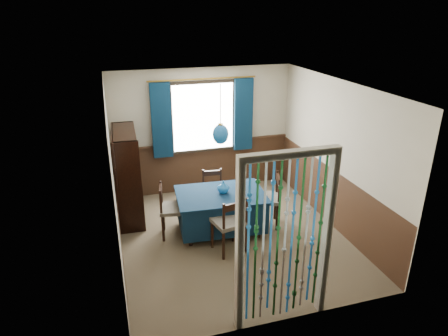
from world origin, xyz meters
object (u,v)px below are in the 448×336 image
object	(u,v)px
chair_far	(213,191)
chair_right	(268,199)
pendant_lamp	(220,134)
vase_table	(223,187)
chair_near	(230,223)
vase_sideboard	(129,165)
dining_table	(221,209)
sideboard	(128,188)
bowl_shelf	(130,164)
chair_left	(171,209)

from	to	relation	value
chair_far	chair_right	distance (m)	1.04
chair_far	chair_right	xyz separation A→B (m)	(0.79, -0.67, 0.06)
pendant_lamp	vase_table	bearing A→B (deg)	28.74
chair_near	vase_sideboard	distance (m)	2.29
chair_far	vase_sideboard	size ratio (longest dim) A/B	4.26
dining_table	vase_sideboard	bearing A→B (deg)	143.44
chair_near	vase_sideboard	world-z (taller)	vase_sideboard
chair_far	pendant_lamp	world-z (taller)	pendant_lamp
sideboard	bowl_shelf	bearing A→B (deg)	-77.34
bowl_shelf	sideboard	bearing A→B (deg)	100.83
vase_table	bowl_shelf	world-z (taller)	bowl_shelf
chair_right	sideboard	distance (m)	2.48
chair_left	vase_sideboard	world-z (taller)	vase_sideboard
chair_right	pendant_lamp	bearing A→B (deg)	106.35
chair_far	pendant_lamp	xyz separation A→B (m)	(-0.05, -0.65, 1.29)
chair_far	chair_left	xyz separation A→B (m)	(-0.86, -0.55, 0.05)
chair_left	vase_table	size ratio (longest dim) A/B	4.73
bowl_shelf	vase_sideboard	bearing A→B (deg)	90.00
chair_far	sideboard	bearing A→B (deg)	-6.01
dining_table	pendant_lamp	distance (m)	1.31
chair_far	sideboard	world-z (taller)	sideboard
chair_far	dining_table	bearing A→B (deg)	91.67
chair_far	chair_near	bearing A→B (deg)	92.04
chair_far	bowl_shelf	world-z (taller)	bowl_shelf
chair_right	sideboard	world-z (taller)	sideboard
sideboard	pendant_lamp	distance (m)	2.08
chair_left	chair_near	bearing A→B (deg)	55.95
chair_right	pendant_lamp	distance (m)	1.49
chair_far	sideboard	size ratio (longest dim) A/B	0.51
vase_table	dining_table	bearing A→B (deg)	-151.26
dining_table	chair_near	world-z (taller)	chair_near
chair_left	bowl_shelf	xyz separation A→B (m)	(-0.56, 0.54, 0.65)
dining_table	chair_near	bearing A→B (deg)	-89.20
dining_table	chair_right	xyz separation A→B (m)	(0.84, -0.03, 0.09)
pendant_lamp	vase_table	world-z (taller)	pendant_lamp
dining_table	vase_sideboard	xyz separation A→B (m)	(-1.38, 1.19, 0.50)
sideboard	chair_far	bearing A→B (deg)	-10.00
chair_near	chair_left	xyz separation A→B (m)	(-0.78, 0.73, -0.02)
chair_left	pendant_lamp	world-z (taller)	pendant_lamp
pendant_lamp	vase_sideboard	size ratio (longest dim) A/B	4.87
dining_table	chair_right	world-z (taller)	chair_right
chair_far	vase_table	distance (m)	0.71
chair_left	vase_table	world-z (taller)	chair_left
dining_table	sideboard	xyz separation A→B (m)	(-1.44, 0.96, 0.16)
chair_far	pendant_lamp	size ratio (longest dim) A/B	0.87
chair_left	vase_table	distance (m)	0.92
dining_table	chair_far	world-z (taller)	chair_far
dining_table	chair_left	world-z (taller)	chair_left
sideboard	vase_sideboard	size ratio (longest dim) A/B	8.42
pendant_lamp	vase_sideboard	xyz separation A→B (m)	(-1.38, 1.19, -0.82)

